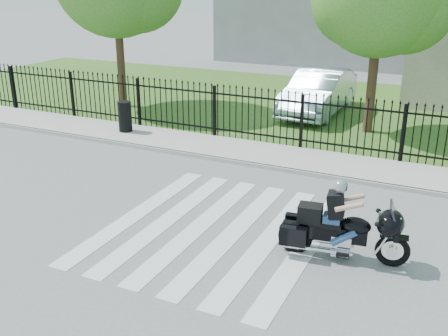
% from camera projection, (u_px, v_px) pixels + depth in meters
% --- Properties ---
extents(ground, '(120.00, 120.00, 0.00)m').
position_uv_depth(ground, '(216.00, 230.00, 11.39)').
color(ground, slate).
rests_on(ground, ground).
extents(crosswalk, '(5.00, 5.50, 0.01)m').
position_uv_depth(crosswalk, '(216.00, 229.00, 11.39)').
color(crosswalk, silver).
rests_on(crosswalk, ground).
extents(sidewalk, '(40.00, 2.00, 0.12)m').
position_uv_depth(sidewalk, '(290.00, 158.00, 15.60)').
color(sidewalk, '#ADAAA3').
rests_on(sidewalk, ground).
extents(curb, '(40.00, 0.12, 0.12)m').
position_uv_depth(curb, '(279.00, 169.00, 14.75)').
color(curb, '#ADAAA3').
rests_on(curb, ground).
extents(grass_strip, '(40.00, 12.00, 0.02)m').
position_uv_depth(grass_strip, '(344.00, 109.00, 21.55)').
color(grass_strip, '#305E20').
rests_on(grass_strip, ground).
extents(iron_fence, '(26.00, 0.04, 1.80)m').
position_uv_depth(iron_fence, '(302.00, 123.00, 16.15)').
color(iron_fence, black).
rests_on(iron_fence, ground).
extents(motorcycle_rider, '(2.52, 1.02, 1.67)m').
position_uv_depth(motorcycle_rider, '(340.00, 226.00, 10.04)').
color(motorcycle_rider, black).
rests_on(motorcycle_rider, ground).
extents(parked_car, '(1.92, 5.20, 1.70)m').
position_uv_depth(parked_car, '(319.00, 92.00, 20.52)').
color(parked_car, '#9DB6C5').
rests_on(parked_car, grass_strip).
extents(litter_bin, '(0.59, 0.59, 1.03)m').
position_uv_depth(litter_bin, '(125.00, 116.00, 17.92)').
color(litter_bin, black).
rests_on(litter_bin, sidewalk).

